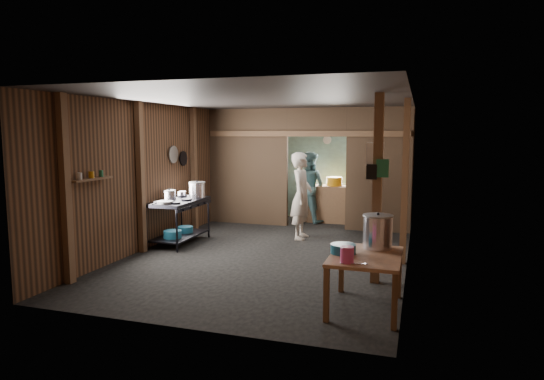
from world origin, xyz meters
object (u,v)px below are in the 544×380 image
(gas_range, at_px, (179,222))
(pink_bucket, at_px, (347,255))
(stove_pot_large, at_px, (197,190))
(stock_pot, at_px, (378,232))
(yellow_tub, at_px, (334,181))
(prep_table, at_px, (365,282))
(cook, at_px, (302,196))

(gas_range, distance_m, pink_bucket, 4.48)
(gas_range, bearing_deg, stove_pot_large, 68.34)
(stock_pot, height_order, yellow_tub, stock_pot)
(prep_table, relative_size, yellow_tub, 3.03)
(gas_range, xyz_separation_m, yellow_tub, (2.40, 2.98, 0.54))
(gas_range, bearing_deg, prep_table, -32.04)
(stove_pot_large, distance_m, cook, 2.03)
(stove_pot_large, xyz_separation_m, pink_bucket, (3.38, -3.15, -0.22))
(gas_range, bearing_deg, cook, 27.40)
(stock_pot, bearing_deg, prep_table, -104.88)
(gas_range, distance_m, yellow_tub, 3.86)
(cook, bearing_deg, pink_bucket, -160.37)
(gas_range, bearing_deg, yellow_tub, 51.20)
(stock_pot, height_order, pink_bucket, stock_pot)
(yellow_tub, bearing_deg, stove_pot_large, -131.10)
(prep_table, distance_m, cook, 3.81)
(stock_pot, bearing_deg, yellow_tub, 105.94)
(gas_range, height_order, pink_bucket, pink_bucket)
(prep_table, xyz_separation_m, pink_bucket, (-0.16, -0.40, 0.42))
(pink_bucket, xyz_separation_m, cook, (-1.46, 3.81, 0.10))
(stove_pot_large, bearing_deg, stock_pot, -33.25)
(stock_pot, bearing_deg, pink_bucket, -108.64)
(pink_bucket, bearing_deg, cook, 110.98)
(pink_bucket, bearing_deg, prep_table, 68.07)
(prep_table, bearing_deg, cook, 115.46)
(yellow_tub, bearing_deg, cook, -99.21)
(stock_pot, relative_size, yellow_tub, 1.20)
(stock_pot, bearing_deg, cook, 119.48)
(pink_bucket, relative_size, yellow_tub, 0.49)
(stock_pot, bearing_deg, gas_range, 152.80)
(cook, bearing_deg, yellow_tub, -10.57)
(prep_table, bearing_deg, gas_range, 147.96)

